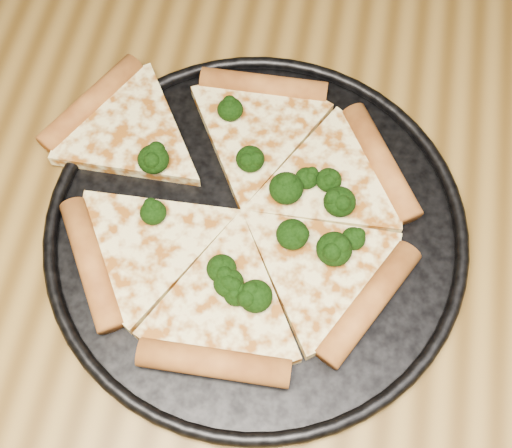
# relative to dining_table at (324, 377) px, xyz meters

# --- Properties ---
(dining_table) EXTENTS (1.20, 0.90, 0.75)m
(dining_table) POSITION_rel_dining_table_xyz_m (0.00, 0.00, 0.00)
(dining_table) COLOR olive
(dining_table) RESTS_ON ground
(pizza_pan) EXTENTS (0.39, 0.39, 0.02)m
(pizza_pan) POSITION_rel_dining_table_xyz_m (-0.09, 0.10, 0.10)
(pizza_pan) COLOR black
(pizza_pan) RESTS_ON dining_table
(pizza) EXTENTS (0.37, 0.31, 0.02)m
(pizza) POSITION_rel_dining_table_xyz_m (-0.11, 0.11, 0.11)
(pizza) COLOR #FFEB9C
(pizza) RESTS_ON pizza_pan
(broccoli_florets) EXTENTS (0.22, 0.21, 0.02)m
(broccoli_florets) POSITION_rel_dining_table_xyz_m (-0.08, 0.11, 0.12)
(broccoli_florets) COLOR black
(broccoli_florets) RESTS_ON pizza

